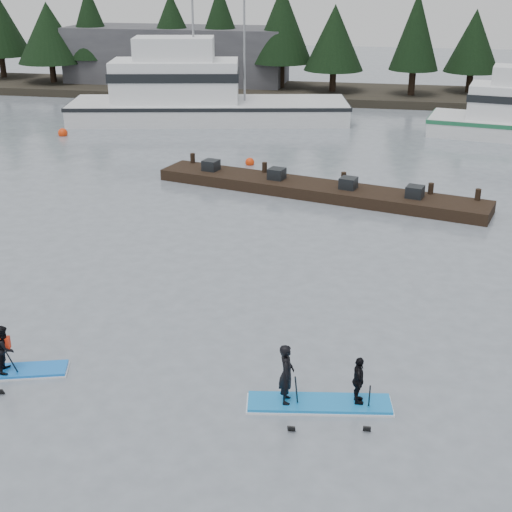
% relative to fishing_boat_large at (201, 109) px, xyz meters
% --- Properties ---
extents(ground, '(160.00, 160.00, 0.00)m').
position_rel_fishing_boat_large_xyz_m(ground, '(8.66, -31.41, -0.78)').
color(ground, slate).
rests_on(ground, ground).
extents(far_shore, '(70.00, 8.00, 0.60)m').
position_rel_fishing_boat_large_xyz_m(far_shore, '(8.66, 10.59, -0.48)').
color(far_shore, '#2D281E').
rests_on(far_shore, ground).
extents(treeline, '(60.00, 4.00, 8.00)m').
position_rel_fishing_boat_large_xyz_m(treeline, '(8.66, 10.59, -0.78)').
color(treeline, black).
rests_on(treeline, ground).
extents(waterfront_building, '(18.00, 6.00, 5.00)m').
position_rel_fishing_boat_large_xyz_m(waterfront_building, '(-5.34, 12.59, 1.72)').
color(waterfront_building, '#4C4C51').
rests_on(waterfront_building, ground).
extents(fishing_boat_large, '(18.92, 8.60, 10.25)m').
position_rel_fishing_boat_large_xyz_m(fishing_boat_large, '(0.00, 0.00, 0.00)').
color(fishing_boat_large, silver).
rests_on(fishing_boat_large, ground).
extents(floating_dock, '(15.53, 5.98, 0.52)m').
position_rel_fishing_boat_large_xyz_m(floating_dock, '(9.49, -15.07, -0.53)').
color(floating_dock, black).
rests_on(floating_dock, ground).
extents(buoy_b, '(0.48, 0.48, 0.48)m').
position_rel_fishing_boat_large_xyz_m(buoy_b, '(5.45, -10.43, -0.78)').
color(buoy_b, red).
rests_on(buoy_b, ground).
extents(buoy_a, '(0.58, 0.58, 0.58)m').
position_rel_fishing_boat_large_xyz_m(buoy_a, '(-7.20, -5.93, -0.78)').
color(buoy_a, red).
rests_on(buoy_a, ground).
extents(paddleboard_solo, '(3.06, 1.57, 1.84)m').
position_rel_fishing_boat_large_xyz_m(paddleboard_solo, '(3.37, -31.86, -0.29)').
color(paddleboard_solo, blue).
rests_on(paddleboard_solo, ground).
extents(paddleboard_duo, '(3.51, 1.44, 2.11)m').
position_rel_fishing_boat_large_xyz_m(paddleboard_duo, '(11.42, -31.78, -0.25)').
color(paddleboard_duo, '#167ED1').
rests_on(paddleboard_duo, ground).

